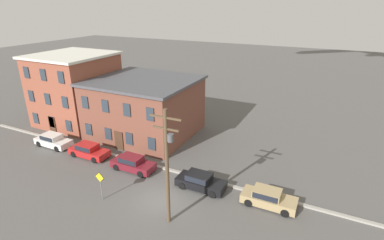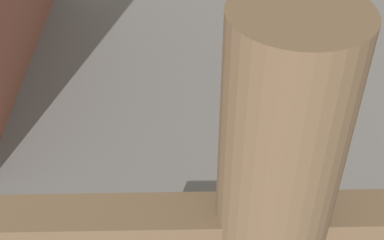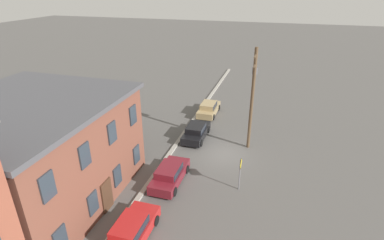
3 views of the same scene
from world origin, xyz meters
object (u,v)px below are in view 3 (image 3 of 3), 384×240
Objects in this scene: car_red at (131,230)px; caution_sign at (240,169)px; car_black at (196,131)px; car_tan at (209,108)px; car_maroon at (170,174)px; utility_pole at (253,94)px.

caution_sign reaches higher than car_red.
car_tan is at bearing 2.11° from car_black.
car_black is 8.52m from caution_sign.
utility_pole is (7.08, -4.99, 4.34)m from car_maroon.
caution_sign is 0.29× the size of utility_pole.
utility_pole is (6.45, 0.12, 3.33)m from caution_sign.
car_black is 1.67× the size of caution_sign.
utility_pole is (-0.27, -5.02, 4.34)m from car_black.
car_maroon is 7.35m from car_black.
car_tan is 13.82m from caution_sign.
car_maroon is (5.89, -0.15, 0.00)m from car_red.
car_red is at bearing -179.69° from car_tan.
caution_sign is (-12.70, -5.36, 1.01)m from car_tan.
car_tan is 1.67× the size of caution_sign.
car_black is (7.35, 0.04, 0.00)m from car_maroon.
car_tan is at bearing 0.31° from car_red.
utility_pole reaches higher than car_maroon.
car_maroon is at bearing 144.84° from utility_pole.
car_maroon and car_black have the same top height.
utility_pole reaches higher than car_red.
car_red is 19.22m from car_tan.
caution_sign is at bearing -178.94° from utility_pole.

